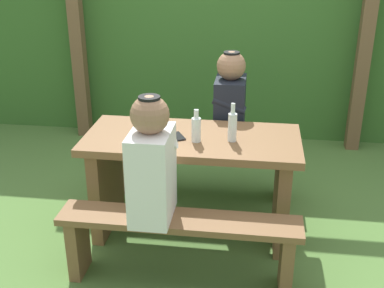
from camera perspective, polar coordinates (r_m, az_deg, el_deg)
name	(u,v)px	position (r m, az deg, el deg)	size (l,w,h in m)	color
ground_plane	(192,230)	(3.52, 0.00, -9.93)	(12.00, 12.00, 0.00)	#507737
hedge_backdrop	(220,37)	(5.14, 3.24, 12.27)	(6.40, 0.60, 1.91)	#376627
pergola_post_left	(77,32)	(4.98, -13.20, 12.47)	(0.12, 0.12, 2.10)	brown
pergola_post_right	(366,40)	(4.76, 19.48, 11.30)	(0.12, 0.12, 2.10)	brown
picnic_table	(192,168)	(3.28, 0.00, -2.77)	(1.40, 0.64, 0.72)	brown
bench_near	(179,236)	(2.90, -1.49, -10.61)	(1.40, 0.24, 0.44)	brown
bench_far	(201,157)	(3.85, 1.10, -1.57)	(1.40, 0.24, 0.44)	brown
person_white_shirt	(152,163)	(2.70, -4.70, -2.25)	(0.25, 0.35, 0.72)	white
person_black_coat	(230,103)	(3.66, 4.42, 4.70)	(0.25, 0.35, 0.72)	black
drinking_glass	(166,135)	(3.09, -3.05, 1.01)	(0.08, 0.08, 0.09)	silver
bottle_left	(232,126)	(3.10, 4.70, 2.08)	(0.06, 0.06, 0.25)	silver
bottle_right	(196,129)	(3.08, 0.49, 1.80)	(0.06, 0.06, 0.21)	silver
cell_phone	(177,136)	(3.18, -1.73, 0.89)	(0.07, 0.14, 0.01)	black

